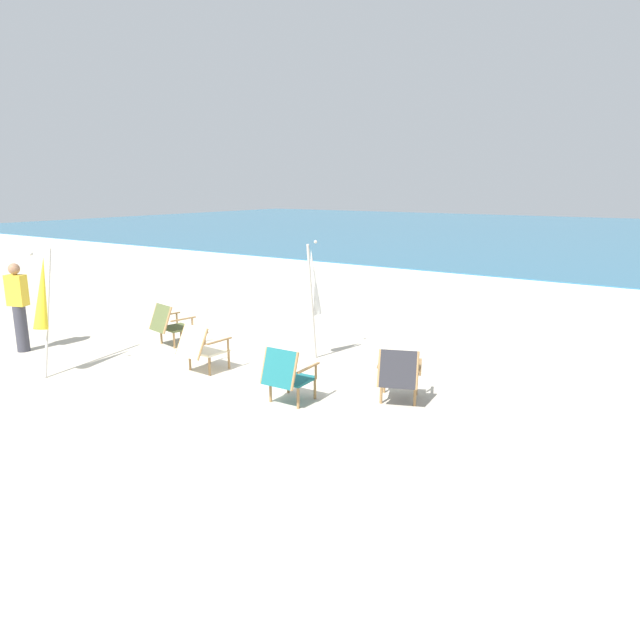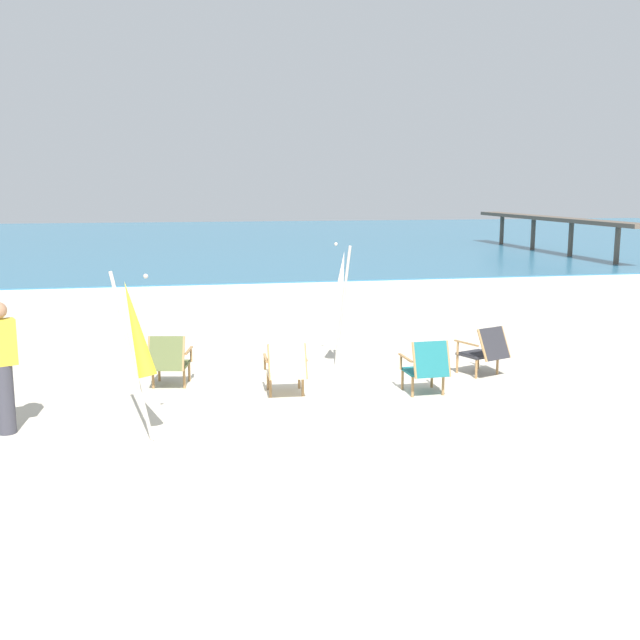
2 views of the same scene
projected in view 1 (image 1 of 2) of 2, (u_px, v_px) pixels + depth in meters
The scene contains 10 objects.
ground_plane at pixel (207, 386), 8.70m from camera, with size 80.00×80.00×0.00m, color beige.
sea at pixel (587, 234), 35.04m from camera, with size 80.00×40.00×0.10m, color #2D6684.
surf_band at pixel (477, 278), 18.64m from camera, with size 80.00×1.10×0.06m, color white.
beach_chair_back_right at pixel (170, 323), 10.81m from camera, with size 0.70×0.80×0.81m.
beach_chair_front_left at pixel (201, 347), 9.26m from camera, with size 0.62×0.76×0.79m.
beach_chair_mid_center at pixel (399, 374), 7.91m from camera, with size 0.80×0.88×0.80m.
beach_chair_far_center at pixel (287, 374), 7.89m from camera, with size 0.62×0.69×0.82m.
umbrella_furled_white at pixel (313, 283), 9.67m from camera, with size 0.35×0.57×2.08m.
umbrella_furled_yellow at pixel (42, 294), 8.99m from camera, with size 0.59×0.72×2.01m.
person_near_chairs at pixel (19, 307), 10.33m from camera, with size 0.39×0.31×1.63m.
Camera 1 is at (6.01, -5.88, 2.98)m, focal length 32.00 mm.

